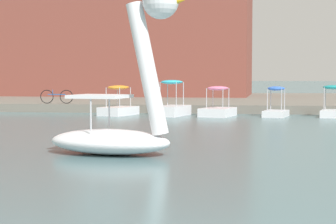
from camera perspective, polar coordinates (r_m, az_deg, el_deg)
shore_bank_far at (r=40.93m, az=7.73°, el=1.16°), size 155.68×24.13×0.44m
swan_boat at (r=13.46m, az=-4.54°, el=0.42°), size 3.50×2.01×3.99m
pedal_boat_teal at (r=27.50m, az=16.19°, el=0.45°), size 1.42×1.99×1.49m
pedal_boat_blue at (r=27.09m, az=10.74°, el=0.46°), size 1.36×1.89×1.42m
pedal_boat_pink at (r=27.05m, az=5.00°, el=0.43°), size 1.80×2.35×1.43m
pedal_boat_cyan at (r=27.33m, az=0.38°, el=0.59°), size 1.72×2.47×1.72m
pedal_boat_orange at (r=27.89m, az=-4.97°, el=0.57°), size 1.78×2.38×1.46m
bicycle_parked at (r=31.26m, az=-11.08°, el=1.52°), size 1.83×0.05×0.75m
apartment_block at (r=46.74m, az=-6.30°, el=8.21°), size 23.66×11.16×10.58m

